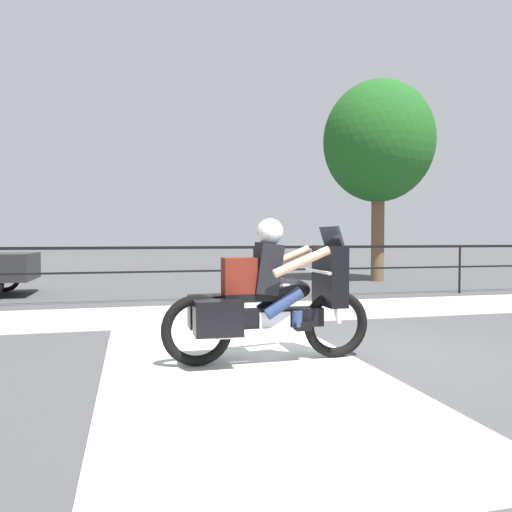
% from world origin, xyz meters
% --- Properties ---
extents(ground_plane, '(120.00, 120.00, 0.00)m').
position_xyz_m(ground_plane, '(0.00, 0.00, 0.00)').
color(ground_plane, '#424244').
extents(sidewalk_band, '(44.00, 2.40, 0.01)m').
position_xyz_m(sidewalk_band, '(0.00, 3.40, 0.01)').
color(sidewalk_band, '#A8A59E').
rests_on(sidewalk_band, ground).
extents(crosswalk_band, '(2.72, 6.00, 0.01)m').
position_xyz_m(crosswalk_band, '(-1.51, -0.20, 0.00)').
color(crosswalk_band, silver).
rests_on(crosswalk_band, ground).
extents(fence_railing, '(36.00, 0.05, 1.16)m').
position_xyz_m(fence_railing, '(0.00, 5.18, 0.92)').
color(fence_railing, black).
rests_on(fence_railing, ground).
extents(motorcycle, '(2.31, 0.76, 1.55)m').
position_xyz_m(motorcycle, '(-1.14, -0.09, 0.70)').
color(motorcycle, black).
rests_on(motorcycle, ground).
extents(tree_behind_sign, '(3.37, 3.37, 6.15)m').
position_xyz_m(tree_behind_sign, '(4.80, 8.75, 4.26)').
color(tree_behind_sign, brown).
rests_on(tree_behind_sign, ground).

